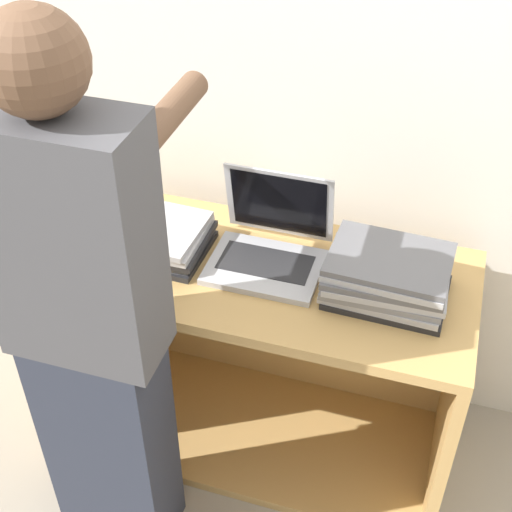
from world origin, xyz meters
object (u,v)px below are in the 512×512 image
Objects in this scene: laptop_open at (270,246)px; laptop_stack_right at (387,276)px; laptop_stack_left at (150,236)px; person at (90,331)px.

laptop_stack_right is at bearing -8.04° from laptop_open.
laptop_open is 0.37m from laptop_stack_left.
laptop_open is at bearing 8.45° from laptop_stack_left.
laptop_stack_left is 1.02× the size of laptop_stack_right.
person is (-0.70, -0.46, 0.01)m from laptop_stack_right.
person is at bearing -146.49° from laptop_stack_right.
laptop_stack_left is 0.73m from laptop_stack_right.
laptop_stack_left is at bearing -179.74° from laptop_stack_right.
laptop_stack_right is 0.21× the size of person.
person reaches higher than laptop_stack_left.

